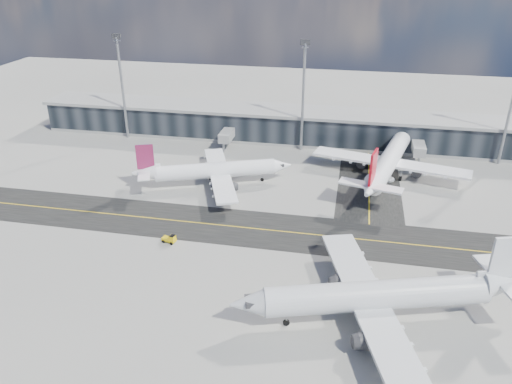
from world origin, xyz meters
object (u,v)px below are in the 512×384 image
airliner_redtail (389,161)px  baggage_tug (170,239)px  service_van (387,177)px  airliner_near (381,295)px  airliner_af (213,171)px

airliner_redtail → baggage_tug: bearing=-122.8°
service_van → airliner_near: bearing=-125.1°
baggage_tug → service_van: size_ratio=0.61×
airliner_af → service_van: airliner_af is taller
airliner_af → baggage_tug: (-0.99, -25.94, -2.73)m
airliner_near → service_van: bearing=-20.4°
airliner_redtail → service_van: bearing=-81.8°
airliner_af → airliner_redtail: (39.16, 11.95, 0.70)m
airliner_af → baggage_tug: airliner_af is taller
baggage_tug → airliner_af: bearing=-168.8°
airliner_near → baggage_tug: size_ratio=15.07×
airliner_redtail → service_van: (-0.10, -1.06, -3.59)m
airliner_redtail → airliner_near: 52.01m
airliner_near → baggage_tug: (-37.19, 14.04, -3.42)m
airliner_redtail → service_van: 3.75m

